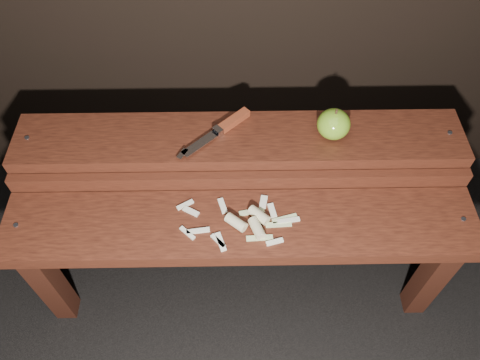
{
  "coord_description": "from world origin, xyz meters",
  "views": [
    {
      "loc": [
        -0.01,
        -0.67,
        1.42
      ],
      "look_at": [
        0.0,
        0.06,
        0.45
      ],
      "focal_mm": 35.0,
      "sensor_mm": 36.0,
      "label": 1
    }
  ],
  "objects_px": {
    "bench_rear_tier": "(239,157)",
    "apple": "(334,124)",
    "knife": "(225,126)",
    "bench_front_tier": "(241,239)"
  },
  "relations": [
    {
      "from": "bench_rear_tier",
      "to": "apple",
      "type": "relative_size",
      "value": 13.31
    },
    {
      "from": "knife",
      "to": "bench_front_tier",
      "type": "bearing_deg",
      "value": -81.86
    },
    {
      "from": "bench_front_tier",
      "to": "knife",
      "type": "xyz_separation_m",
      "value": [
        -0.04,
        0.26,
        0.16
      ]
    },
    {
      "from": "bench_rear_tier",
      "to": "knife",
      "type": "distance_m",
      "value": 0.11
    },
    {
      "from": "apple",
      "to": "bench_front_tier",
      "type": "bearing_deg",
      "value": -136.56
    },
    {
      "from": "bench_rear_tier",
      "to": "apple",
      "type": "xyz_separation_m",
      "value": [
        0.24,
        0.0,
        0.13
      ]
    },
    {
      "from": "apple",
      "to": "knife",
      "type": "distance_m",
      "value": 0.28
    },
    {
      "from": "bench_front_tier",
      "to": "bench_rear_tier",
      "type": "distance_m",
      "value": 0.23
    },
    {
      "from": "apple",
      "to": "knife",
      "type": "bearing_deg",
      "value": 174.97
    },
    {
      "from": "bench_rear_tier",
      "to": "apple",
      "type": "distance_m",
      "value": 0.27
    }
  ]
}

